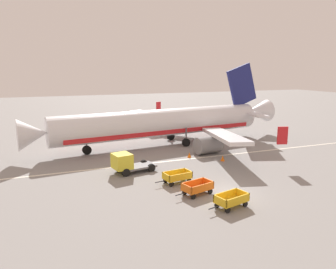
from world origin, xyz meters
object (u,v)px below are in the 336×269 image
Objects in this scene: baggage_cart_second_in_row at (197,188)px; traffic_cone_near_plane at (189,155)px; baggage_cart_nearest at (231,200)px; airplane at (169,123)px; traffic_cone_mid_apron at (223,158)px; service_truck_beside_carts at (127,163)px; traffic_cone_by_carts at (126,167)px; baggage_cart_third_in_row at (177,177)px.

baggage_cart_second_in_row is 11.38m from traffic_cone_near_plane.
airplane is at bearing 81.78° from baggage_cart_nearest.
traffic_cone_mid_apron is (2.78, -9.94, -2.73)m from airplane.
airplane reaches higher than service_truck_beside_carts.
traffic_cone_mid_apron reaches higher than traffic_cone_near_plane.
traffic_cone_by_carts is at bearing 83.43° from service_truck_beside_carts.
baggage_cart_nearest is 12.52m from traffic_cone_mid_apron.
traffic_cone_mid_apron is at bearing 1.69° from service_truck_beside_carts.
baggage_cart_third_in_row is at bearing 99.65° from baggage_cart_second_in_row.
traffic_cone_mid_apron is at bearing 31.89° from baggage_cart_third_in_row.
baggage_cart_third_in_row is (-4.86, -14.69, -2.45)m from airplane.
traffic_cone_by_carts is (0.11, 0.92, -0.76)m from service_truck_beside_carts.
airplane is 10.68m from traffic_cone_mid_apron.
traffic_cone_near_plane is at bearing -91.45° from airplane.
service_truck_beside_carts is at bearing -129.77° from airplane.
service_truck_beside_carts is at bearing -96.57° from traffic_cone_by_carts.
traffic_cone_mid_apron is (5.81, 11.09, -0.28)m from baggage_cart_nearest.
airplane is 12.89m from traffic_cone_by_carts.
traffic_cone_near_plane is (4.14, 10.59, -0.29)m from baggage_cart_second_in_row.
airplane is 10.39× the size of baggage_cart_nearest.
baggage_cart_second_in_row is 3.17m from baggage_cart_third_in_row.
baggage_cart_nearest is 14.10m from traffic_cone_near_plane.
traffic_cone_by_carts is (-8.26, -2.13, 0.03)m from traffic_cone_near_plane.
traffic_cone_near_plane is at bearing 137.45° from traffic_cone_mid_apron.
service_truck_beside_carts is (-8.55, -10.28, -1.95)m from airplane.
traffic_cone_by_carts is (-11.22, 0.59, 0.02)m from traffic_cone_mid_apron.
service_truck_beside_carts is 6.85× the size of traffic_cone_by_carts.
airplane reaches higher than traffic_cone_by_carts.
baggage_cart_second_in_row is at bearing -103.64° from airplane.
airplane is 55.30× the size of traffic_cone_by_carts.
airplane is 61.26× the size of traffic_cone_near_plane.
airplane is 8.08× the size of service_truck_beside_carts.
baggage_cart_third_in_row is at bearing -148.11° from traffic_cone_mid_apron.
baggage_cart_nearest and baggage_cart_third_in_row have the same top height.
traffic_cone_mid_apron is (11.33, 0.33, -0.78)m from service_truck_beside_carts.
traffic_cone_mid_apron is at bearing -42.55° from traffic_cone_near_plane.
baggage_cart_nearest is at bearing -65.14° from traffic_cone_by_carts.
airplane is 15.67m from baggage_cart_third_in_row.
airplane is at bearing 105.60° from traffic_cone_mid_apron.
service_truck_beside_carts is at bearing -178.31° from traffic_cone_mid_apron.
traffic_cone_by_carts is (-4.12, 8.46, -0.26)m from baggage_cart_second_in_row.
airplane is 18.50m from baggage_cart_second_in_row.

